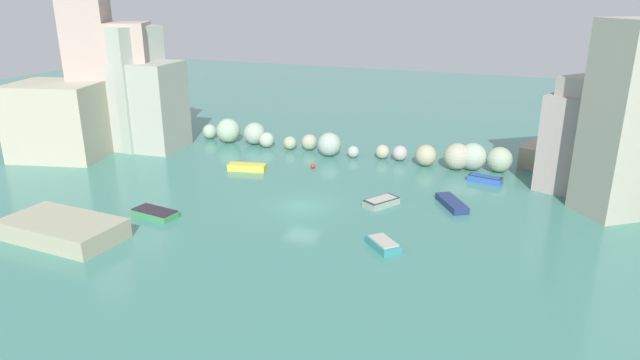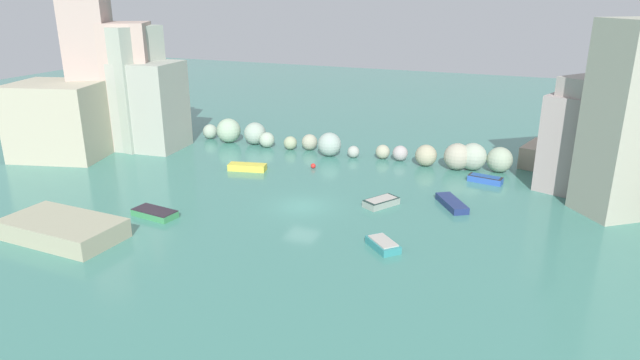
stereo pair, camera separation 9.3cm
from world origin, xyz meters
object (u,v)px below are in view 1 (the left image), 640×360
moored_boat_2 (381,202)px  moored_boat_3 (383,244)px  moored_boat_5 (485,179)px  moored_boat_1 (247,167)px  channel_buoy (313,166)px  stone_dock (63,229)px  moored_boat_0 (452,203)px  moored_boat_4 (155,213)px

moored_boat_2 → moored_boat_3: 7.69m
moored_boat_2 → moored_boat_5: (6.93, 8.90, 0.01)m
moored_boat_1 → moored_boat_5: (21.20, 4.94, 0.01)m
channel_buoy → stone_dock: bearing=-114.7°
stone_dock → moored_boat_0: size_ratio=2.11×
moored_boat_3 → moored_boat_0: bearing=116.8°
moored_boat_2 → moored_boat_4: moored_boat_2 is taller
stone_dock → moored_boat_5: 34.24m
moored_boat_0 → moored_boat_3: bearing=-50.2°
moored_boat_0 → channel_buoy: bearing=-142.5°
channel_buoy → moored_boat_5: moored_boat_5 is taller
moored_boat_5 → channel_buoy: bearing=-163.0°
moored_boat_4 → stone_dock: bearing=-113.9°
moored_boat_1 → moored_boat_5: bearing=0.5°
stone_dock → moored_boat_1: bearing=77.0°
moored_boat_2 → moored_boat_5: moored_boat_5 is taller
channel_buoy → moored_boat_4: size_ratio=0.13×
stone_dock → moored_boat_1: stone_dock is taller
moored_boat_1 → moored_boat_3: size_ratio=1.35×
stone_dock → moored_boat_3: bearing=18.1°
channel_buoy → moored_boat_0: bearing=-19.6°
moored_boat_0 → moored_boat_1: (-19.45, 2.01, 0.05)m
moored_boat_1 → channel_buoy: bearing=15.6°
stone_dock → channel_buoy: 23.13m
moored_boat_1 → moored_boat_2: bearing=-28.1°
moored_boat_0 → moored_boat_2: size_ratio=1.23×
moored_boat_2 → moored_boat_5: 11.28m
channel_buoy → moored_boat_3: (11.05, -14.25, 0.04)m
stone_dock → moored_boat_2: size_ratio=2.61×
moored_boat_3 → moored_boat_5: (4.64, 16.24, 0.04)m
moored_boat_0 → moored_boat_5: 7.16m
stone_dock → moored_boat_3: 21.80m
moored_boat_4 → moored_boat_1: bearing=93.3°
channel_buoy → moored_boat_1: size_ratio=0.13×
stone_dock → moored_boat_0: bearing=34.2°
channel_buoy → moored_boat_1: moored_boat_1 is taller
moored_boat_2 → moored_boat_4: size_ratio=0.87×
moored_boat_0 → moored_boat_3: 9.74m
moored_boat_0 → moored_boat_4: bearing=-95.5°
moored_boat_2 → moored_boat_4: (-15.12, -8.59, -0.05)m
channel_buoy → moored_boat_0: 14.80m
channel_buoy → moored_boat_3: bearing=-52.2°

